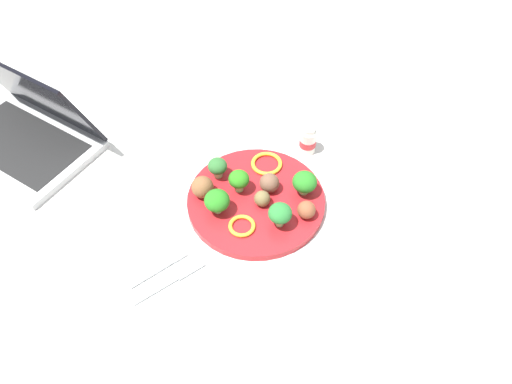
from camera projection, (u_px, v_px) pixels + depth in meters
ground_plane at (256, 203)px, 1.06m from camera, size 4.00×4.00×0.00m
plate at (256, 201)px, 1.05m from camera, size 0.28×0.28×0.02m
broccoli_floret_back_right at (217, 201)px, 1.00m from camera, size 0.05×0.05×0.05m
broccoli_floret_mid_left at (280, 214)px, 0.98m from camera, size 0.05×0.05×0.05m
broccoli_floret_near_rim at (305, 182)px, 1.03m from camera, size 0.05×0.05×0.05m
broccoli_floret_front_right at (239, 180)px, 1.04m from camera, size 0.04×0.04×0.05m
broccoli_floret_back_left at (218, 167)px, 1.07m from camera, size 0.04×0.04×0.05m
meatball_front_left at (269, 182)px, 1.05m from camera, size 0.04×0.04×0.04m
meatball_center at (203, 187)px, 1.04m from camera, size 0.05×0.05×0.05m
meatball_front_right at (261, 199)px, 1.02m from camera, size 0.03×0.03×0.03m
meatball_far_rim at (306, 210)px, 1.01m from camera, size 0.04×0.04×0.04m
pepper_ring_mid_right at (242, 226)px, 1.00m from camera, size 0.05×0.05×0.01m
pepper_ring_mid_left at (267, 164)px, 1.10m from camera, size 0.09×0.09×0.01m
napkin at (163, 276)px, 0.95m from camera, size 0.18×0.13×0.01m
fork at (161, 266)px, 0.95m from camera, size 0.12×0.03×0.01m
knife at (172, 279)px, 0.94m from camera, size 0.15×0.03×0.01m
yogurt_bottle at (308, 141)px, 1.14m from camera, size 0.04×0.04×0.07m
laptop at (25, 130)px, 1.14m from camera, size 0.30×0.37×0.20m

